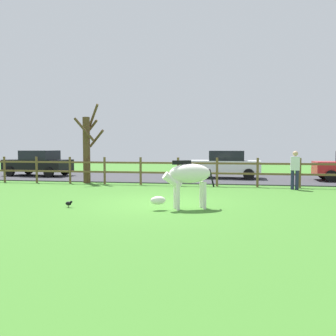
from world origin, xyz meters
TOP-DOWN VIEW (x-y plane):
  - ground_plane at (0.00, 0.00)m, footprint 60.00×60.00m
  - parking_asphalt at (0.00, 9.30)m, footprint 28.00×7.40m
  - paddock_fence at (-0.12, 5.00)m, footprint 21.87×0.11m
  - bare_tree at (-4.78, 5.36)m, footprint 1.31×1.47m
  - zebra at (0.97, -0.84)m, footprint 1.82×1.03m
  - crow_on_grass at (-2.52, -1.23)m, footprint 0.21×0.10m
  - parked_car_white at (2.06, 8.74)m, footprint 4.10×2.08m
  - parked_car_black at (-9.31, 8.35)m, footprint 4.14×2.17m
  - visitor_near_fence at (4.97, 4.33)m, footprint 0.38×0.26m

SIDE VIEW (x-z plane):
  - ground_plane at x=0.00m, z-range 0.00..0.00m
  - parking_asphalt at x=0.00m, z-range 0.00..0.05m
  - crow_on_grass at x=-2.52m, z-range 0.02..0.23m
  - paddock_fence at x=-0.12m, z-range 0.09..1.41m
  - parked_car_white at x=2.06m, z-range 0.06..1.62m
  - parked_car_black at x=-9.31m, z-range 0.06..1.62m
  - visitor_near_fence at x=4.97m, z-range 0.09..1.73m
  - zebra at x=0.97m, z-range 0.22..1.63m
  - bare_tree at x=-4.78m, z-range -0.15..3.83m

